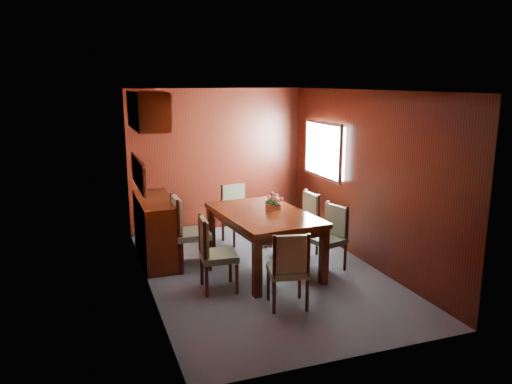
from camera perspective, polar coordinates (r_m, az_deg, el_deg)
name	(u,v)px	position (r m, az deg, el deg)	size (l,w,h in m)	color
ground	(263,273)	(6.78, 0.82, -9.19)	(4.50, 4.50, 0.00)	#404C57
room_shell	(247,149)	(6.63, -1.00, 4.92)	(3.06, 4.52, 2.41)	black
sideboard	(156,229)	(7.26, -11.30, -4.19)	(0.48, 1.40, 0.90)	black
dining_table	(263,220)	(6.69, 0.85, -3.27)	(1.22, 1.80, 0.80)	black
chair_left_near	(213,250)	(6.09, -4.97, -6.60)	(0.46, 0.48, 0.93)	black
chair_left_far	(185,228)	(6.83, -8.07, -4.10)	(0.47, 0.49, 1.03)	black
chair_right_near	(331,234)	(6.85, 8.52, -4.72)	(0.51, 0.52, 0.89)	black
chair_right_far	(305,219)	(7.46, 5.58, -3.10)	(0.44, 0.46, 0.91)	black
chair_head	(289,266)	(5.61, 3.79, -8.44)	(0.50, 0.49, 0.91)	black
chair_foot	(236,210)	(7.93, -2.24, -2.04)	(0.52, 0.50, 0.92)	black
flower_centerpiece	(274,200)	(6.83, 2.05, -0.92)	(0.25, 0.25, 0.25)	#B45337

